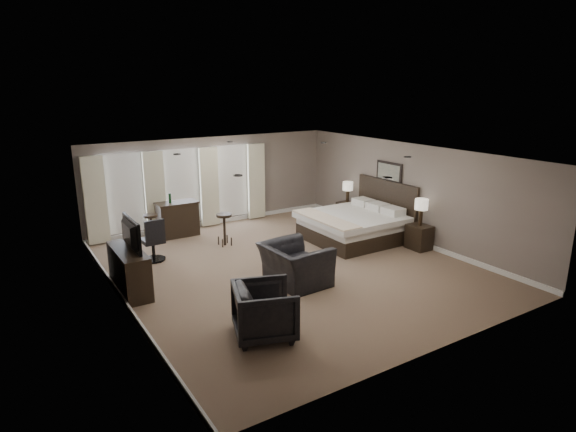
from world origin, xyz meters
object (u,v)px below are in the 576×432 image
armchair_near (295,258)px  desk_chair (153,239)px  tv (127,246)px  bar_counter (178,219)px  lamp_near (421,212)px  lamp_far (348,192)px  nightstand_far (347,212)px  armchair_far (265,308)px  bar_stool_left (151,229)px  nightstand_near (419,237)px  dresser (129,271)px  bar_stool_right (225,230)px  bed (356,213)px

armchair_near → desk_chair: bearing=32.6°
tv → bar_counter: (2.10, 3.06, -0.48)m
lamp_near → lamp_far: size_ratio=1.06×
nightstand_far → armchair_far: (-5.50, -4.65, 0.20)m
armchair_near → bar_stool_left: (-1.74, 4.28, -0.19)m
lamp_near → nightstand_far: bearing=90.0°
armchair_near → lamp_near: bearing=-90.2°
nightstand_near → nightstand_far: bearing=90.0°
nightstand_far → armchair_far: size_ratio=0.60×
nightstand_far → bar_counter: size_ratio=0.55×
dresser → bar_stool_right: bearing=29.8°
desk_chair → nightstand_near: bearing=153.5°
bed → dresser: bed is taller
bar_counter → bar_stool_left: 0.84m
lamp_near → dresser: lamp_near is taller
bar_counter → bar_stool_right: 1.61m
bar_stool_left → armchair_far: bearing=-88.8°
nightstand_far → bed: bearing=-121.5°
nightstand_near → armchair_near: bearing=-177.3°
nightstand_far → bar_stool_right: 4.07m
bar_counter → desk_chair: (-1.17, -1.55, 0.04)m
dresser → tv: tv is taller
nightstand_near → lamp_far: lamp_far is taller
nightstand_near → dresser: bearing=169.6°
bar_stool_right → desk_chair: 1.92m
bar_stool_left → bar_stool_right: bearing=-37.7°
bar_counter → bar_stool_right: size_ratio=1.31×
lamp_near → armchair_near: size_ratio=0.52×
bar_counter → bar_stool_left: bar_counter is taller
nightstand_near → lamp_far: 2.96m
tv → desk_chair: size_ratio=1.05×
bar_counter → dresser: bearing=-124.5°
armchair_far → bar_counter: 6.11m
bar_stool_left → desk_chair: (-0.36, -1.33, 0.14)m
nightstand_near → desk_chair: (-5.99, 2.77, 0.22)m
armchair_near → armchair_far: size_ratio=1.31×
lamp_near → bar_counter: lamp_near is taller
lamp_near → bar_counter: size_ratio=0.62×
bed → lamp_near: (0.89, -1.45, 0.21)m
nightstand_far → armchair_near: (-3.88, -3.08, 0.27)m
bar_counter → tv: bearing=-124.5°
dresser → desk_chair: desk_chair is taller
bar_counter → desk_chair: size_ratio=1.05×
lamp_far → bar_stool_left: bearing=168.0°
bar_counter → lamp_near: bearing=-41.9°
dresser → bar_stool_left: 3.12m
nightstand_near → desk_chair: size_ratio=0.59×
dresser → lamp_far: bearing=13.3°
nightstand_far → tv: bearing=-166.7°
lamp_far → armchair_near: 4.97m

